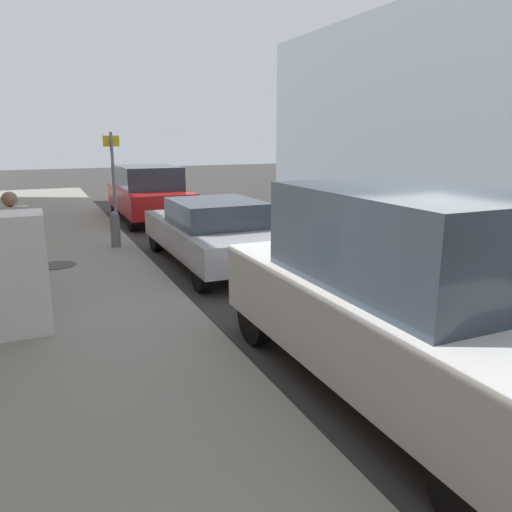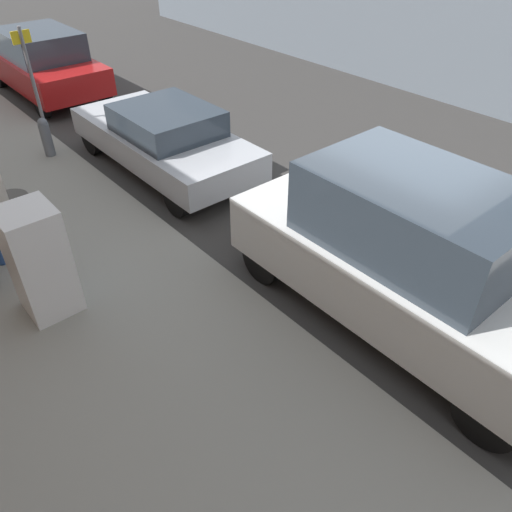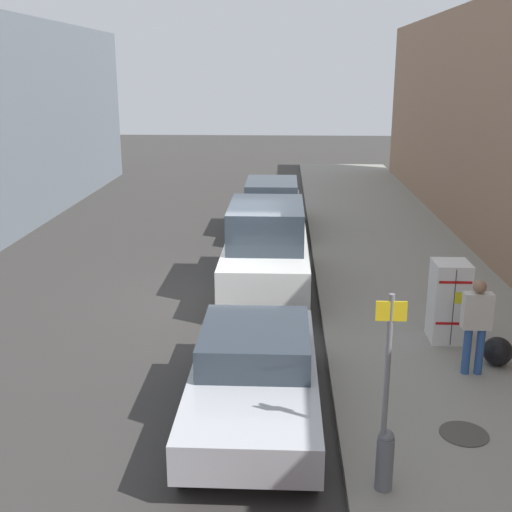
{
  "view_description": "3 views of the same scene",
  "coord_description": "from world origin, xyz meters",
  "px_view_note": "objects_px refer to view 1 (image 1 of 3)",
  "views": [
    {
      "loc": [
        -4.27,
        -4.46,
        2.68
      ],
      "look_at": [
        -1.38,
        2.05,
        0.95
      ],
      "focal_mm": 35.0,
      "sensor_mm": 36.0,
      "label": 1
    },
    {
      "loc": [
        -5.73,
        -3.29,
        4.92
      ],
      "look_at": [
        -2.56,
        0.43,
        1.25
      ],
      "focal_mm": 35.0,
      "sensor_mm": 36.0,
      "label": 2
    },
    {
      "loc": [
        -1.34,
        14.3,
        5.21
      ],
      "look_at": [
        -0.73,
        0.74,
        1.28
      ],
      "focal_mm": 45.0,
      "sensor_mm": 36.0,
      "label": 3
    }
  ],
  "objects_px": {
    "parked_suv_red": "(149,193)",
    "parked_van_white": "(404,296)",
    "parked_sedan_silver": "(214,231)",
    "fire_hydrant": "(115,229)",
    "discarded_refrigerator": "(21,273)",
    "street_sign_post": "(114,184)",
    "pedestrian_walking_far": "(14,238)"
  },
  "relations": [
    {
      "from": "parked_sedan_silver",
      "to": "pedestrian_walking_far",
      "type": "bearing_deg",
      "value": -160.85
    },
    {
      "from": "parked_suv_red",
      "to": "parked_van_white",
      "type": "bearing_deg",
      "value": -90.0
    },
    {
      "from": "street_sign_post",
      "to": "parked_sedan_silver",
      "type": "bearing_deg",
      "value": -50.64
    },
    {
      "from": "parked_van_white",
      "to": "discarded_refrigerator",
      "type": "bearing_deg",
      "value": 139.1
    },
    {
      "from": "parked_van_white",
      "to": "parked_sedan_silver",
      "type": "distance_m",
      "value": 5.92
    },
    {
      "from": "street_sign_post",
      "to": "parked_van_white",
      "type": "xyz_separation_m",
      "value": [
        1.68,
        -7.95,
        -0.52
      ]
    },
    {
      "from": "discarded_refrigerator",
      "to": "parked_suv_red",
      "type": "xyz_separation_m",
      "value": [
        3.62,
        8.99,
        -0.04
      ]
    },
    {
      "from": "discarded_refrigerator",
      "to": "fire_hydrant",
      "type": "bearing_deg",
      "value": 68.25
    },
    {
      "from": "fire_hydrant",
      "to": "parked_suv_red",
      "type": "height_order",
      "value": "parked_suv_red"
    },
    {
      "from": "discarded_refrigerator",
      "to": "street_sign_post",
      "type": "bearing_deg",
      "value": 67.96
    },
    {
      "from": "discarded_refrigerator",
      "to": "parked_van_white",
      "type": "distance_m",
      "value": 4.79
    },
    {
      "from": "street_sign_post",
      "to": "parked_suv_red",
      "type": "xyz_separation_m",
      "value": [
        1.68,
        4.18,
        -0.71
      ]
    },
    {
      "from": "parked_van_white",
      "to": "parked_suv_red",
      "type": "distance_m",
      "value": 12.13
    },
    {
      "from": "parked_suv_red",
      "to": "parked_sedan_silver",
      "type": "bearing_deg",
      "value": -90.0
    },
    {
      "from": "street_sign_post",
      "to": "pedestrian_walking_far",
      "type": "height_order",
      "value": "street_sign_post"
    },
    {
      "from": "fire_hydrant",
      "to": "parked_van_white",
      "type": "relative_size",
      "value": 0.17
    },
    {
      "from": "fire_hydrant",
      "to": "parked_suv_red",
      "type": "bearing_deg",
      "value": 67.83
    },
    {
      "from": "fire_hydrant",
      "to": "parked_van_white",
      "type": "height_order",
      "value": "parked_van_white"
    },
    {
      "from": "discarded_refrigerator",
      "to": "parked_van_white",
      "type": "relative_size",
      "value": 0.32
    },
    {
      "from": "street_sign_post",
      "to": "parked_van_white",
      "type": "relative_size",
      "value": 0.54
    },
    {
      "from": "discarded_refrigerator",
      "to": "fire_hydrant",
      "type": "height_order",
      "value": "discarded_refrigerator"
    },
    {
      "from": "discarded_refrigerator",
      "to": "parked_van_white",
      "type": "xyz_separation_m",
      "value": [
        3.62,
        -3.14,
        0.15
      ]
    },
    {
      "from": "street_sign_post",
      "to": "discarded_refrigerator",
      "type": "bearing_deg",
      "value": -112.04
    },
    {
      "from": "discarded_refrigerator",
      "to": "fire_hydrant",
      "type": "relative_size",
      "value": 1.88
    },
    {
      "from": "parked_suv_red",
      "to": "pedestrian_walking_far",
      "type": "bearing_deg",
      "value": -116.32
    },
    {
      "from": "discarded_refrigerator",
      "to": "parked_van_white",
      "type": "bearing_deg",
      "value": -40.9
    },
    {
      "from": "discarded_refrigerator",
      "to": "parked_van_white",
      "type": "height_order",
      "value": "parked_van_white"
    },
    {
      "from": "fire_hydrant",
      "to": "parked_suv_red",
      "type": "distance_m",
      "value": 4.57
    },
    {
      "from": "fire_hydrant",
      "to": "pedestrian_walking_far",
      "type": "relative_size",
      "value": 0.49
    },
    {
      "from": "fire_hydrant",
      "to": "parked_suv_red",
      "type": "xyz_separation_m",
      "value": [
        1.72,
        4.22,
        0.32
      ]
    },
    {
      "from": "street_sign_post",
      "to": "fire_hydrant",
      "type": "height_order",
      "value": "street_sign_post"
    },
    {
      "from": "pedestrian_walking_far",
      "to": "street_sign_post",
      "type": "bearing_deg",
      "value": -81.07
    }
  ]
}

